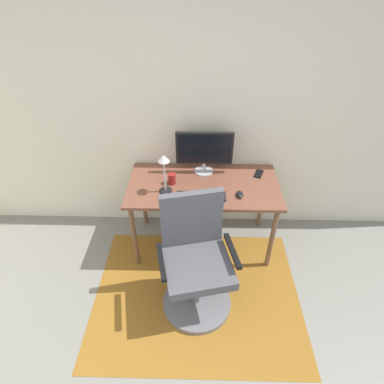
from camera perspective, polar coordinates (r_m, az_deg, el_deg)
The scene contains 10 objects.
wall_back at distance 3.04m, azimuth 1.52°, elevation 14.45°, with size 6.00×0.10×2.60m, color beige.
area_rug at distance 3.03m, azimuth 0.88°, elevation -17.65°, with size 1.81×1.45×0.01m, color brown.
desk at distance 2.99m, azimuth 2.03°, elevation 0.20°, with size 1.39×0.71×0.76m.
monitor at distance 2.99m, azimuth 2.21°, elevation 7.54°, with size 0.53×0.18×0.42m.
keyboard at distance 2.78m, azimuth 1.61°, elevation -0.75°, with size 0.43×0.13×0.02m, color black.
computer_mouse at distance 2.82m, azimuth 8.51°, elevation -0.42°, with size 0.06×0.10×0.03m, color black.
coffee_cup at distance 2.93m, azimuth -3.61°, elevation 2.38°, with size 0.07×0.07×0.10m, color maroon.
cell_phone at distance 3.14m, azimuth 11.80°, elevation 3.21°, with size 0.07×0.14×0.01m, color black.
desk_lamp at distance 2.72m, azimuth -4.98°, elevation 4.50°, with size 0.11×0.11×0.37m.
office_chair at distance 2.66m, azimuth 0.66°, elevation -13.06°, with size 0.66×0.62×1.06m.
Camera 1 is at (-0.01, -0.60, 2.48)m, focal length 29.94 mm.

